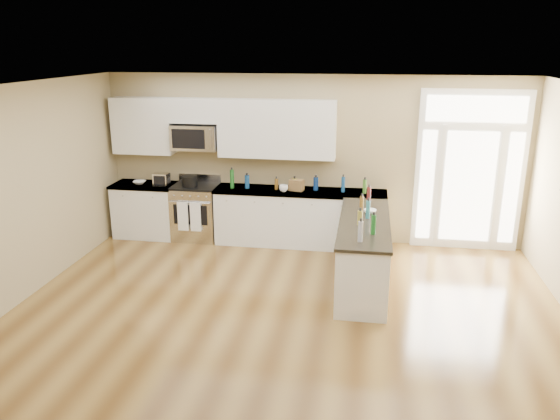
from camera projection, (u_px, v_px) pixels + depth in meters
name	position (u px, v px, depth m)	size (l,w,h in m)	color
ground	(270.00, 365.00, 5.79)	(8.00, 8.00, 0.00)	brown
room_shell	(269.00, 212.00, 5.29)	(8.00, 8.00, 8.00)	tan
back_cabinet_left	(147.00, 211.00, 9.59)	(1.10, 0.66, 0.94)	silver
back_cabinet_right	(300.00, 219.00, 9.17)	(2.85, 0.66, 0.94)	silver
peninsula_cabinet	(363.00, 255.00, 7.64)	(0.69, 2.32, 0.94)	silver
upper_cabinet_left	(143.00, 126.00, 9.29)	(1.04, 0.33, 0.95)	silver
upper_cabinet_right	(277.00, 129.00, 8.93)	(1.94, 0.33, 0.95)	silver
upper_cabinet_short	(195.00, 110.00, 9.07)	(0.82, 0.33, 0.40)	silver
microwave	(195.00, 137.00, 9.16)	(0.78, 0.41, 0.42)	silver
entry_door	(469.00, 171.00, 8.75)	(1.70, 0.10, 2.60)	white
kitchen_range	(196.00, 212.00, 9.43)	(0.76, 0.68, 1.08)	silver
stockpot	(190.00, 181.00, 9.21)	(0.26, 0.26, 0.20)	black
toaster_oven	(161.00, 179.00, 9.31)	(0.25, 0.20, 0.21)	silver
cardboard_box	(297.00, 185.00, 8.99)	(0.22, 0.16, 0.18)	brown
bowl_left	(140.00, 182.00, 9.43)	(0.21, 0.21, 0.05)	white
bowl_peninsula	(370.00, 211.00, 7.81)	(0.18, 0.18, 0.05)	white
cup_counter	(284.00, 188.00, 8.93)	(0.14, 0.14, 0.11)	white
counter_bottles	(319.00, 194.00, 8.33)	(2.40, 2.42, 0.31)	#19591E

